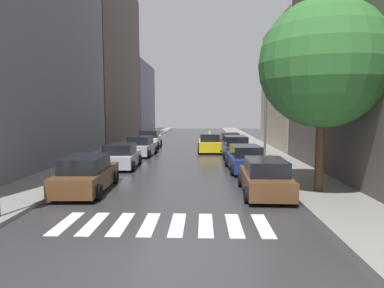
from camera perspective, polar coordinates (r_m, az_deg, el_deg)
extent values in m
cube|color=#2F2F31|center=(31.90, -0.36, -0.76)|extent=(28.00, 72.00, 0.04)
cube|color=gray|center=(32.79, -11.78, -0.53)|extent=(3.00, 72.00, 0.15)
cube|color=gray|center=(32.29, 11.25, -0.62)|extent=(3.00, 72.00, 0.15)
cube|color=silver|center=(11.61, -21.02, -12.69)|extent=(0.45, 2.20, 0.01)
cube|color=silver|center=(11.30, -16.70, -13.06)|extent=(0.45, 2.20, 0.01)
cube|color=silver|center=(11.05, -12.15, -13.38)|extent=(0.45, 2.20, 0.01)
cube|color=silver|center=(10.88, -7.41, -13.61)|extent=(0.45, 2.20, 0.01)
cube|color=silver|center=(10.77, -2.54, -13.76)|extent=(0.45, 2.20, 0.01)
cube|color=silver|center=(10.74, 2.40, -13.82)|extent=(0.45, 2.20, 0.01)
cube|color=silver|center=(10.79, 7.32, -13.77)|extent=(0.45, 2.20, 0.01)
cube|color=silver|center=(10.91, 12.17, -13.64)|extent=(0.45, 2.20, 0.01)
cube|color=#564C47|center=(42.01, -15.52, 13.69)|extent=(6.00, 17.54, 19.09)
cube|color=slate|center=(57.42, -10.52, 7.81)|extent=(6.00, 14.54, 11.48)
cube|color=#B2A38C|center=(34.01, 18.82, 9.37)|extent=(6.00, 12.22, 11.84)
cube|color=brown|center=(15.63, -17.73, -5.70)|extent=(2.03, 4.74, 0.79)
cube|color=black|center=(15.29, -18.07, -3.22)|extent=(1.72, 2.63, 0.65)
cylinder|color=black|center=(17.40, -19.10, -5.44)|extent=(0.25, 0.65, 0.64)
cylinder|color=black|center=(16.90, -13.15, -5.59)|extent=(0.25, 0.65, 0.64)
cylinder|color=black|center=(14.58, -23.01, -7.72)|extent=(0.25, 0.65, 0.64)
cylinder|color=black|center=(13.99, -15.95, -8.05)|extent=(0.25, 0.65, 0.64)
cube|color=#B2B7BF|center=(21.44, -12.21, -2.55)|extent=(2.10, 4.13, 0.75)
cube|color=black|center=(21.16, -12.36, -0.81)|extent=(1.80, 2.30, 0.61)
cylinder|color=black|center=(22.98, -13.89, -2.62)|extent=(0.25, 0.65, 0.64)
cylinder|color=black|center=(22.60, -9.09, -2.66)|extent=(0.25, 0.65, 0.64)
cylinder|color=black|center=(20.42, -15.63, -3.71)|extent=(0.25, 0.65, 0.64)
cylinder|color=black|center=(20.00, -10.24, -3.78)|extent=(0.25, 0.65, 0.64)
cube|color=#B2B7BF|center=(26.95, -8.80, -0.79)|extent=(2.06, 4.36, 0.77)
cube|color=black|center=(26.67, -8.93, 0.65)|extent=(1.74, 2.43, 0.63)
cylinder|color=black|center=(28.56, -9.94, -0.92)|extent=(0.25, 0.65, 0.64)
cylinder|color=black|center=(28.15, -6.29, -0.97)|extent=(0.25, 0.65, 0.64)
cylinder|color=black|center=(25.86, -11.52, -1.65)|extent=(0.25, 0.65, 0.64)
cylinder|color=black|center=(25.40, -7.50, -1.71)|extent=(0.25, 0.65, 0.64)
cube|color=silver|center=(32.84, -7.30, 0.48)|extent=(2.05, 4.81, 0.85)
cube|color=black|center=(32.54, -7.37, 1.80)|extent=(1.74, 2.67, 0.70)
cylinder|color=black|center=(34.53, -8.52, 0.25)|extent=(0.25, 0.65, 0.64)
cylinder|color=black|center=(34.32, -5.44, 0.25)|extent=(0.25, 0.65, 0.64)
cylinder|color=black|center=(31.46, -9.32, -0.30)|extent=(0.25, 0.65, 0.64)
cylinder|color=black|center=(31.22, -5.94, -0.30)|extent=(0.25, 0.65, 0.64)
cube|color=brown|center=(14.64, 12.51, -6.39)|extent=(1.92, 4.26, 0.76)
cube|color=black|center=(14.31, 12.70, -3.85)|extent=(1.66, 2.35, 0.62)
cylinder|color=black|center=(15.92, 8.42, -6.20)|extent=(0.23, 0.64, 0.64)
cylinder|color=black|center=(16.19, 14.91, -6.14)|extent=(0.23, 0.64, 0.64)
cylinder|color=black|center=(13.23, 9.51, -8.70)|extent=(0.23, 0.64, 0.64)
cylinder|color=black|center=(13.55, 17.30, -8.53)|extent=(0.23, 0.64, 0.64)
cube|color=navy|center=(20.05, 9.14, -3.05)|extent=(2.01, 4.45, 0.76)
cube|color=black|center=(19.74, 9.27, -1.16)|extent=(1.71, 2.47, 0.62)
cylinder|color=black|center=(21.38, 6.06, -3.10)|extent=(0.24, 0.65, 0.64)
cylinder|color=black|center=(21.66, 10.92, -3.06)|extent=(0.24, 0.65, 0.64)
cylinder|color=black|center=(18.55, 7.03, -4.48)|extent=(0.24, 0.65, 0.64)
cylinder|color=black|center=(18.87, 12.61, -4.40)|extent=(0.24, 0.65, 0.64)
cube|color=navy|center=(25.86, 7.43, -0.97)|extent=(2.01, 4.60, 0.83)
cube|color=black|center=(25.56, 7.52, 0.65)|extent=(1.72, 2.55, 0.68)
cylinder|color=black|center=(27.27, 5.09, -1.17)|extent=(0.24, 0.65, 0.64)
cylinder|color=black|center=(27.50, 8.92, -1.16)|extent=(0.24, 0.65, 0.64)
cylinder|color=black|center=(24.31, 5.74, -2.03)|extent=(0.24, 0.65, 0.64)
cylinder|color=black|center=(24.57, 10.02, -2.00)|extent=(0.24, 0.65, 0.64)
cube|color=maroon|center=(31.80, 6.51, 0.22)|extent=(1.93, 4.16, 0.75)
cube|color=black|center=(31.54, 6.57, 1.42)|extent=(1.66, 2.31, 0.61)
cylinder|color=black|center=(33.08, 4.69, 0.05)|extent=(0.24, 0.65, 0.64)
cylinder|color=black|center=(33.28, 7.78, 0.05)|extent=(0.24, 0.65, 0.64)
cylinder|color=black|center=(30.40, 5.11, -0.46)|extent=(0.24, 0.65, 0.64)
cylinder|color=black|center=(30.61, 8.46, -0.46)|extent=(0.24, 0.65, 0.64)
cube|color=yellow|center=(29.21, 3.04, -0.19)|extent=(1.90, 4.72, 0.80)
cube|color=black|center=(28.91, 3.06, 1.19)|extent=(1.66, 2.60, 0.65)
cube|color=#F2EDCC|center=(28.88, 3.07, 2.01)|extent=(0.20, 0.36, 0.18)
cylinder|color=black|center=(30.77, 1.23, -0.36)|extent=(0.23, 0.64, 0.64)
cylinder|color=black|center=(30.82, 4.67, -0.37)|extent=(0.23, 0.64, 0.64)
cylinder|color=black|center=(27.69, 1.23, -1.05)|extent=(0.23, 0.64, 0.64)
cylinder|color=black|center=(27.75, 5.05, -1.05)|extent=(0.23, 0.64, 0.64)
cylinder|color=#513823|center=(15.20, 21.24, -1.76)|extent=(0.36, 0.36, 3.14)
sphere|color=#306B2F|center=(15.21, 21.78, 12.78)|extent=(5.37, 5.37, 5.37)
cylinder|color=#595B60|center=(23.17, 12.65, 5.08)|extent=(0.16, 0.16, 6.47)
ellipsoid|color=beige|center=(23.38, 12.84, 13.40)|extent=(0.60, 0.28, 0.24)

